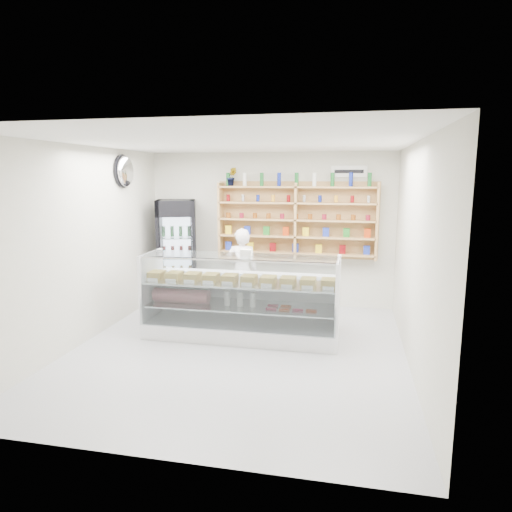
# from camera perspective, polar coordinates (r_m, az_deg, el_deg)

# --- Properties ---
(room) EXTENTS (5.00, 5.00, 5.00)m
(room) POSITION_cam_1_polar(r_m,az_deg,el_deg) (6.03, -2.42, 0.68)
(room) COLOR #A4A5A9
(room) RESTS_ON ground
(display_counter) EXTENTS (2.86, 0.85, 1.24)m
(display_counter) POSITION_cam_1_polar(r_m,az_deg,el_deg) (6.82, -1.88, -7.32)
(display_counter) COLOR white
(display_counter) RESTS_ON floor
(shop_worker) EXTENTS (0.60, 0.44, 1.50)m
(shop_worker) POSITION_cam_1_polar(r_m,az_deg,el_deg) (7.84, -1.78, -1.96)
(shop_worker) COLOR white
(shop_worker) RESTS_ON floor
(drinks_cooler) EXTENTS (0.88, 0.86, 1.94)m
(drinks_cooler) POSITION_cam_1_polar(r_m,az_deg,el_deg) (8.62, -9.85, 0.50)
(drinks_cooler) COLOR black
(drinks_cooler) RESTS_ON floor
(wall_shelving) EXTENTS (2.84, 0.28, 1.33)m
(wall_shelving) POSITION_cam_1_polar(r_m,az_deg,el_deg) (8.20, 5.02, 4.49)
(wall_shelving) COLOR tan
(wall_shelving) RESTS_ON back_wall
(potted_plant) EXTENTS (0.22, 0.20, 0.33)m
(potted_plant) POSITION_cam_1_polar(r_m,az_deg,el_deg) (8.38, -3.06, 9.87)
(potted_plant) COLOR #1E6626
(potted_plant) RESTS_ON wall_shelving
(security_mirror) EXTENTS (0.15, 0.50, 0.50)m
(security_mirror) POSITION_cam_1_polar(r_m,az_deg,el_deg) (7.86, -16.00, 10.16)
(security_mirror) COLOR silver
(security_mirror) RESTS_ON left_wall
(wall_sign) EXTENTS (0.62, 0.03, 0.20)m
(wall_sign) POSITION_cam_1_polar(r_m,az_deg,el_deg) (8.24, 11.55, 10.31)
(wall_sign) COLOR white
(wall_sign) RESTS_ON back_wall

